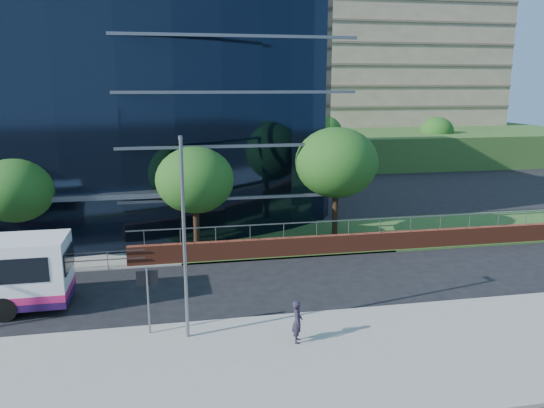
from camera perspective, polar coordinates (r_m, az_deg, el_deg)
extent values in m
plane|color=black|center=(24.80, -23.54, -12.18)|extent=(200.00, 200.00, 0.00)
cube|color=gray|center=(20.45, -26.60, -17.72)|extent=(80.00, 8.00, 0.15)
cube|color=gray|center=(23.88, -24.07, -12.99)|extent=(80.00, 0.25, 0.16)
cube|color=gold|center=(24.09, -23.95, -12.94)|extent=(80.00, 0.08, 0.01)
cube|color=gold|center=(24.22, -23.87, -12.80)|extent=(80.00, 0.08, 0.01)
cube|color=#2D511E|center=(39.10, 17.52, -2.68)|extent=(36.00, 8.00, 0.12)
cube|color=black|center=(47.05, -23.09, 9.21)|extent=(38.00, 16.00, 16.00)
cube|color=brown|center=(34.00, 14.58, -3.80)|extent=(34.00, 0.40, 1.20)
cube|color=slate|center=(33.63, 14.72, -1.38)|extent=(34.00, 0.06, 0.06)
cube|color=#2D511E|center=(82.77, 7.67, 6.94)|extent=(60.00, 42.00, 4.00)
cube|color=#8A775C|center=(84.58, 7.53, 17.24)|extent=(50.00, 12.00, 26.00)
cylinder|color=slate|center=(22.11, -13.17, -10.09)|extent=(0.08, 0.08, 2.80)
cube|color=black|center=(21.79, -13.29, -7.76)|extent=(0.85, 0.06, 0.60)
cylinder|color=black|center=(33.76, -25.39, -3.29)|extent=(0.36, 0.36, 2.86)
ellipsoid|color=#255016|center=(33.17, -25.84, 1.37)|extent=(4.29, 4.29, 3.65)
cylinder|color=black|center=(32.18, -8.12, -2.70)|extent=(0.36, 0.36, 3.08)
ellipsoid|color=#255016|center=(31.53, -8.29, 2.58)|extent=(4.62, 4.62, 3.93)
cylinder|color=black|center=(34.67, 6.79, -1.18)|extent=(0.36, 0.36, 3.52)
ellipsoid|color=#255016|center=(34.02, 6.94, 4.46)|extent=(5.28, 5.28, 4.49)
cylinder|color=black|center=(65.26, 5.47, 5.10)|extent=(0.36, 0.36, 3.08)
ellipsoid|color=#255016|center=(64.94, 5.52, 7.74)|extent=(4.62, 4.62, 3.93)
cylinder|color=black|center=(73.20, 17.16, 5.32)|extent=(0.36, 0.36, 2.86)
ellipsoid|color=#255016|center=(72.93, 17.31, 7.50)|extent=(4.29, 4.29, 3.65)
cylinder|color=slate|center=(20.66, -9.42, -3.88)|extent=(0.14, 0.14, 8.00)
cube|color=slate|center=(20.28, -9.84, 7.03)|extent=(0.15, 0.70, 0.12)
cylinder|color=black|center=(25.96, -26.86, -10.07)|extent=(1.11, 0.34, 1.10)
imported|color=black|center=(21.11, 2.74, -12.51)|extent=(0.53, 0.69, 1.70)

